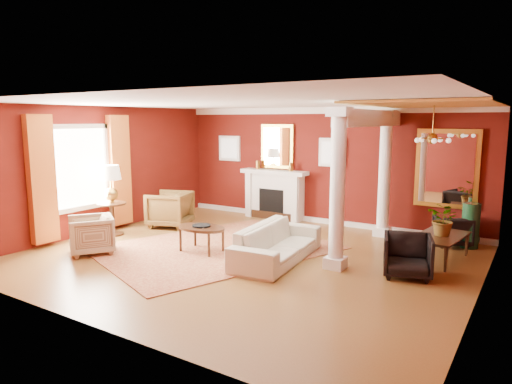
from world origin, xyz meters
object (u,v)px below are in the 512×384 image
Objects in this scene: dining_table at (441,241)px; side_table at (111,188)px; sofa at (277,237)px; armchair_stripe at (91,233)px; coffee_table at (202,229)px; armchair_leopard at (170,207)px.

side_table is at bearing 113.99° from dining_table.
side_table reaches higher than sofa.
sofa is at bearing 58.83° from armchair_stripe.
side_table is at bearing -179.61° from coffee_table.
dining_table reaches higher than coffee_table.
dining_table is (6.67, 1.95, -0.70)m from side_table.
side_table is (-0.52, -1.32, 0.61)m from armchair_leopard.
armchair_leopard is (-3.60, 1.00, 0.02)m from sofa.
side_table reaches higher than coffee_table.
armchair_stripe is at bearing -12.05° from armchair_leopard.
dining_table is at bearing -63.08° from sofa.
armchair_stripe is 1.60m from side_table.
armchair_stripe is 0.80× the size of coffee_table.
armchair_leopard reaches higher than sofa.
armchair_leopard is 0.60× the size of side_table.
armchair_stripe reaches higher than coffee_table.
coffee_table is 2.65m from side_table.
coffee_table is at bearing 0.39° from side_table.
dining_table is (4.10, 1.93, -0.09)m from coffee_table.
sofa is 1.57m from coffee_table.
armchair_leopard reaches higher than armchair_stripe.
armchair_leopard is at bearing 130.57° from armchair_stripe.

